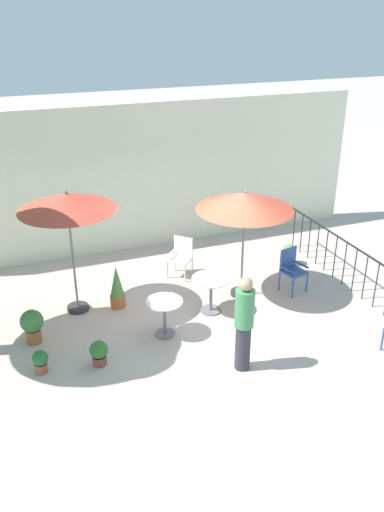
{
  "coord_description": "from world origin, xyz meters",
  "views": [
    {
      "loc": [
        -3.44,
        -8.45,
        5.67
      ],
      "look_at": [
        0.0,
        0.59,
        1.07
      ],
      "focal_mm": 37.59,
      "sensor_mm": 36.0,
      "label": 1
    }
  ],
  "objects": [
    {
      "name": "ground_plane",
      "position": [
        0.0,
        0.0,
        0.0
      ],
      "size": [
        60.0,
        60.0,
        0.0
      ],
      "primitive_type": "plane",
      "color": "#BBADA3"
    },
    {
      "name": "villa_facade",
      "position": [
        0.0,
        3.82,
        1.79
      ],
      "size": [
        11.11,
        0.3,
        3.58
      ],
      "primitive_type": "cube",
      "color": "silver",
      "rests_on": "ground"
    },
    {
      "name": "terrace_railing",
      "position": [
        3.41,
        -0.0,
        0.68
      ],
      "size": [
        0.03,
        4.98,
        1.01
      ],
      "color": "black",
      "rests_on": "ground"
    },
    {
      "name": "patio_umbrella_0",
      "position": [
        1.09,
        0.53,
        2.09
      ],
      "size": [
        1.96,
        1.96,
        2.35
      ],
      "color": "#2D2D2D",
      "rests_on": "ground"
    },
    {
      "name": "patio_umbrella_1",
      "position": [
        -2.27,
        1.15,
        2.29
      ],
      "size": [
        1.86,
        1.86,
        2.55
      ],
      "color": "#2D2D2D",
      "rests_on": "ground"
    },
    {
      "name": "cafe_table_0",
      "position": [
        -0.9,
        -0.34,
        0.5
      ],
      "size": [
        0.69,
        0.69,
        0.72
      ],
      "color": "silver",
      "rests_on": "ground"
    },
    {
      "name": "cafe_table_1",
      "position": [
        0.23,
        0.14,
        0.52
      ],
      "size": [
        0.78,
        0.78,
        0.75
      ],
      "color": "silver",
      "rests_on": "ground"
    },
    {
      "name": "patio_chair_0",
      "position": [
        0.21,
        1.84,
        0.51
      ],
      "size": [
        0.64,
        0.64,
        0.9
      ],
      "color": "white",
      "rests_on": "ground"
    },
    {
      "name": "patio_chair_1",
      "position": [
        2.19,
        0.36,
        0.54
      ],
      "size": [
        0.55,
        0.54,
        0.94
      ],
      "color": "#2E519A",
      "rests_on": "ground"
    },
    {
      "name": "potted_plant_0",
      "position": [
        -1.48,
        0.98,
        0.44
      ],
      "size": [
        0.31,
        0.31,
        0.92
      ],
      "color": "#B96330",
      "rests_on": "ground"
    },
    {
      "name": "potted_plant_1",
      "position": [
        -3.21,
        -0.67,
        0.23
      ],
      "size": [
        0.27,
        0.27,
        0.42
      ],
      "color": "#985238",
      "rests_on": "ground"
    },
    {
      "name": "potted_plant_2",
      "position": [
        -2.24,
        -0.81,
        0.25
      ],
      "size": [
        0.32,
        0.32,
        0.46
      ],
      "color": "brown",
      "rests_on": "ground"
    },
    {
      "name": "potted_plant_3",
      "position": [
        2.79,
        1.45,
        0.28
      ],
      "size": [
        0.33,
        0.33,
        0.51
      ],
      "color": "#935435",
      "rests_on": "ground"
    },
    {
      "name": "potted_plant_4",
      "position": [
        -3.23,
        0.28,
        0.38
      ],
      "size": [
        0.42,
        0.42,
        0.66
      ],
      "color": "#9E5630",
      "rests_on": "ground"
    },
    {
      "name": "standing_person",
      "position": [
        0.02,
        -1.77,
        0.9
      ],
      "size": [
        0.34,
        0.34,
        1.73
      ],
      "color": "#33333D",
      "rests_on": "ground"
    }
  ]
}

